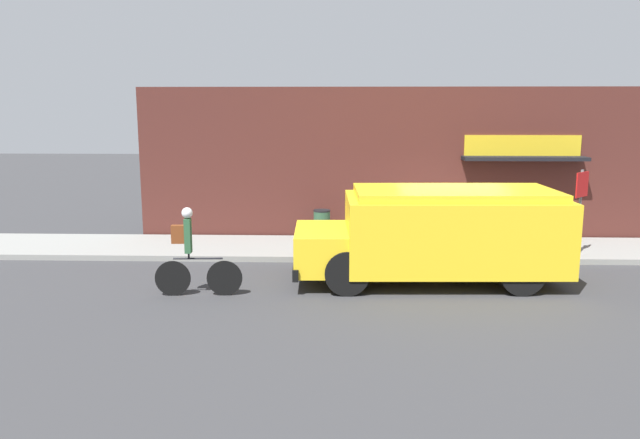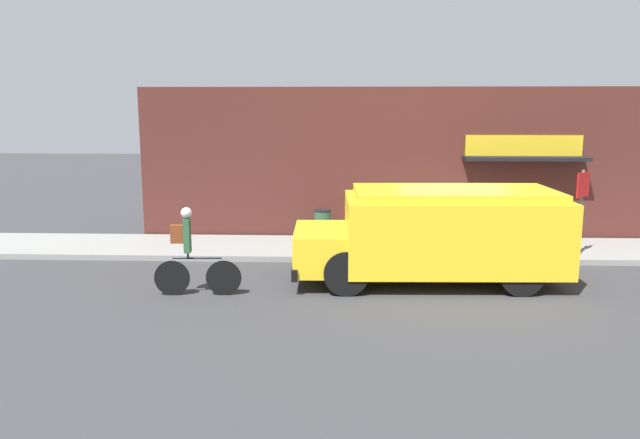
% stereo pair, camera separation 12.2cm
% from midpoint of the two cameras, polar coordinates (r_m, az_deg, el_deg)
% --- Properties ---
extents(ground_plane, '(70.00, 70.00, 0.00)m').
position_cam_midpoint_polar(ground_plane, '(15.33, 12.08, -4.00)').
color(ground_plane, '#38383A').
extents(sidewalk, '(28.00, 2.56, 0.14)m').
position_cam_midpoint_polar(sidewalk, '(16.54, 11.36, -2.68)').
color(sidewalk, gray).
rests_on(sidewalk, ground_plane).
extents(storefront, '(16.57, 0.79, 4.26)m').
position_cam_midpoint_polar(storefront, '(17.61, 11.06, 4.92)').
color(storefront, '#4C231E').
rests_on(storefront, ground_plane).
extents(school_bus, '(5.72, 2.82, 2.01)m').
position_cam_midpoint_polar(school_bus, '(13.52, 11.02, -1.18)').
color(school_bus, yellow).
rests_on(school_bus, ground_plane).
extents(cyclist, '(1.74, 0.22, 1.78)m').
position_cam_midpoint_polar(cyclist, '(12.60, -11.44, -3.12)').
color(cyclist, black).
rests_on(cyclist, ground_plane).
extents(stop_sign_post, '(0.45, 0.45, 2.10)m').
position_cam_midpoint_polar(stop_sign_post, '(16.19, 23.02, 1.74)').
color(stop_sign_post, slate).
rests_on(stop_sign_post, sidewalk).
extents(trash_bin, '(0.46, 0.46, 0.83)m').
position_cam_midpoint_polar(trash_bin, '(16.97, 0.44, -0.49)').
color(trash_bin, '#2D5138').
rests_on(trash_bin, sidewalk).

